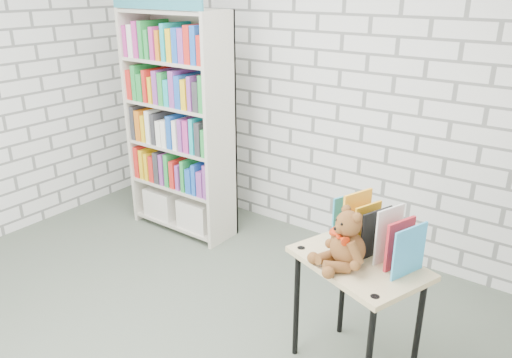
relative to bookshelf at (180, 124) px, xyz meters
The scene contains 6 objects.
ground 1.98m from the bookshelf, 53.48° to the right, with size 4.50×4.50×0.00m, color #4F584A.
room_shell 1.85m from the bookshelf, 53.48° to the right, with size 4.52×4.02×2.81m.
bookshelf is the anchor object (origin of this frame).
display_table 2.33m from the bookshelf, 20.48° to the right, with size 0.84×0.71×0.77m.
table_books 2.31m from the bookshelf, 17.60° to the right, with size 0.54×0.38×0.30m.
teddy_bear 2.30m from the bookshelf, 23.19° to the right, with size 0.32×0.31×0.34m.
Camera 1 is at (2.12, -1.74, 2.22)m, focal length 35.00 mm.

